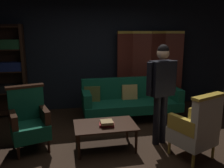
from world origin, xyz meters
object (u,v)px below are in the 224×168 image
folding_screen (150,68)px  armchair_gilt_accent (196,128)px  armchair_wing_left (29,120)px  standing_figure (162,86)px  velvet_couch (130,98)px  book_tan_leather (107,122)px  book_red_leather (107,125)px  bookshelf (4,69)px  coffee_table (105,127)px

folding_screen → armchair_gilt_accent: 2.67m
armchair_wing_left → standing_figure: standing_figure is taller
armchair_gilt_accent → velvet_couch: bearing=105.1°
folding_screen → armchair_wing_left: size_ratio=1.83×
armchair_wing_left → book_tan_leather: (1.23, -0.33, -0.01)m
velvet_couch → book_red_leather: 1.54m
standing_figure → book_red_leather: bearing=-176.0°
standing_figure → velvet_couch: bearing=97.2°
armchair_wing_left → bookshelf: bearing=111.7°
bookshelf → coffee_table: bookshelf is taller
coffee_table → standing_figure: bearing=-0.0°
folding_screen → book_tan_leather: bearing=-125.3°
armchair_gilt_accent → folding_screen: bearing=85.3°
book_red_leather → armchair_gilt_accent: bearing=-21.8°
bookshelf → standing_figure: (2.86, -2.01, -0.05)m
bookshelf → book_tan_leather: size_ratio=10.45×
armchair_wing_left → book_red_leather: 1.27m
velvet_couch → standing_figure: standing_figure is taller
bookshelf → folding_screen: bearing=0.5°
coffee_table → armchair_wing_left: bearing=167.8°
folding_screen → coffee_table: 2.60m
armchair_wing_left → armchair_gilt_accent: bearing=-18.6°
bookshelf → standing_figure: size_ratio=1.20×
armchair_gilt_accent → book_red_leather: size_ratio=4.37×
folding_screen → coffee_table: folding_screen is taller
folding_screen → armchair_gilt_accent: bearing=-94.7°
velvet_couch → standing_figure: 1.40m
armchair_gilt_accent → armchair_wing_left: (-2.50, 0.84, 0.00)m
folding_screen → bookshelf: size_ratio=0.93×
folding_screen → armchair_gilt_accent: (-0.22, -2.61, -0.50)m
folding_screen → book_red_leather: folding_screen is taller
coffee_table → armchair_wing_left: armchair_wing_left is taller
velvet_couch → standing_figure: size_ratio=1.25×
armchair_wing_left → book_tan_leather: 1.27m
armchair_gilt_accent → standing_figure: bearing=120.2°
book_red_leather → book_tan_leather: size_ratio=1.21×
folding_screen → armchair_wing_left: 3.28m
bookshelf → book_tan_leather: 2.89m
folding_screen → velvet_couch: folding_screen is taller
standing_figure → book_tan_leather: size_ratio=8.68×
armchair_wing_left → book_tan_leather: size_ratio=5.30×
armchair_gilt_accent → bookshelf: bearing=141.0°
folding_screen → velvet_couch: (-0.71, -0.77, -0.53)m
coffee_table → armchair_wing_left: 1.25m
armchair_wing_left → folding_screen: bearing=33.1°
bookshelf → coffee_table: (1.91, -2.01, -0.70)m
coffee_table → book_tan_leather: size_ratio=5.10×
bookshelf → book_tan_leather: bearing=-47.2°
armchair_wing_left → velvet_couch: bearing=26.6°
armchair_gilt_accent → armchair_wing_left: bearing=161.4°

